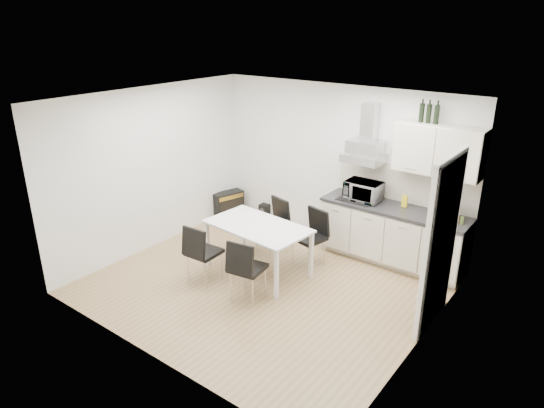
{
  "coord_description": "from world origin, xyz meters",
  "views": [
    {
      "loc": [
        3.72,
        -4.76,
        3.57
      ],
      "look_at": [
        -0.11,
        0.33,
        1.1
      ],
      "focal_mm": 32.0,
      "sensor_mm": 36.0,
      "label": 1
    }
  ],
  "objects_px": {
    "chair_near_left": "(204,253)",
    "floor_speaker": "(264,212)",
    "kitchenette": "(398,213)",
    "chair_near_right": "(248,269)",
    "guitar_amp": "(228,204)",
    "chair_far_right": "(309,239)",
    "chair_far_left": "(271,227)",
    "dining_table": "(258,230)"
  },
  "relations": [
    {
      "from": "chair_near_left",
      "to": "floor_speaker",
      "type": "distance_m",
      "value": 2.45
    },
    {
      "from": "chair_far_left",
      "to": "chair_near_right",
      "type": "height_order",
      "value": "same"
    },
    {
      "from": "chair_far_right",
      "to": "kitchenette",
      "type": "bearing_deg",
      "value": -127.15
    },
    {
      "from": "chair_near_right",
      "to": "floor_speaker",
      "type": "distance_m",
      "value": 2.78
    },
    {
      "from": "chair_near_right",
      "to": "guitar_amp",
      "type": "bearing_deg",
      "value": 128.48
    },
    {
      "from": "kitchenette",
      "to": "chair_near_right",
      "type": "relative_size",
      "value": 2.86
    },
    {
      "from": "kitchenette",
      "to": "chair_near_left",
      "type": "xyz_separation_m",
      "value": [
        -1.94,
        -2.16,
        -0.39
      ]
    },
    {
      "from": "dining_table",
      "to": "floor_speaker",
      "type": "distance_m",
      "value": 2.09
    },
    {
      "from": "chair_far_right",
      "to": "floor_speaker",
      "type": "bearing_deg",
      "value": -19.93
    },
    {
      "from": "chair_far_left",
      "to": "chair_near_right",
      "type": "xyz_separation_m",
      "value": [
        0.59,
        -1.29,
        0.0
      ]
    },
    {
      "from": "chair_far_left",
      "to": "chair_far_right",
      "type": "relative_size",
      "value": 1.0
    },
    {
      "from": "floor_speaker",
      "to": "guitar_amp",
      "type": "bearing_deg",
      "value": -156.67
    },
    {
      "from": "chair_near_right",
      "to": "floor_speaker",
      "type": "relative_size",
      "value": 3.08
    },
    {
      "from": "dining_table",
      "to": "guitar_amp",
      "type": "xyz_separation_m",
      "value": [
        -1.8,
        1.35,
        -0.43
      ]
    },
    {
      "from": "chair_near_right",
      "to": "guitar_amp",
      "type": "relative_size",
      "value": 1.41
    },
    {
      "from": "dining_table",
      "to": "chair_near_left",
      "type": "bearing_deg",
      "value": -118.32
    },
    {
      "from": "chair_far_right",
      "to": "chair_near_right",
      "type": "distance_m",
      "value": 1.28
    },
    {
      "from": "kitchenette",
      "to": "guitar_amp",
      "type": "bearing_deg",
      "value": -177.53
    },
    {
      "from": "kitchenette",
      "to": "chair_near_left",
      "type": "distance_m",
      "value": 2.93
    },
    {
      "from": "kitchenette",
      "to": "chair_near_left",
      "type": "relative_size",
      "value": 2.86
    },
    {
      "from": "chair_near_left",
      "to": "floor_speaker",
      "type": "relative_size",
      "value": 3.08
    },
    {
      "from": "dining_table",
      "to": "chair_near_right",
      "type": "relative_size",
      "value": 1.78
    },
    {
      "from": "guitar_amp",
      "to": "floor_speaker",
      "type": "relative_size",
      "value": 2.18
    },
    {
      "from": "kitchenette",
      "to": "dining_table",
      "type": "bearing_deg",
      "value": -135.15
    },
    {
      "from": "chair_far_right",
      "to": "chair_near_left",
      "type": "xyz_separation_m",
      "value": [
        -0.93,
        -1.29,
        0.0
      ]
    },
    {
      "from": "kitchenette",
      "to": "chair_near_left",
      "type": "bearing_deg",
      "value": -131.93
    },
    {
      "from": "chair_far_right",
      "to": "chair_near_right",
      "type": "bearing_deg",
      "value": 95.63
    },
    {
      "from": "kitchenette",
      "to": "chair_near_left",
      "type": "height_order",
      "value": "kitchenette"
    },
    {
      "from": "dining_table",
      "to": "chair_far_right",
      "type": "height_order",
      "value": "chair_far_right"
    },
    {
      "from": "chair_far_left",
      "to": "chair_far_right",
      "type": "bearing_deg",
      "value": -167.05
    },
    {
      "from": "chair_near_left",
      "to": "floor_speaker",
      "type": "bearing_deg",
      "value": 104.56
    },
    {
      "from": "chair_far_left",
      "to": "chair_far_right",
      "type": "height_order",
      "value": "same"
    },
    {
      "from": "kitchenette",
      "to": "chair_far_right",
      "type": "bearing_deg",
      "value": -139.17
    },
    {
      "from": "kitchenette",
      "to": "guitar_amp",
      "type": "distance_m",
      "value": 3.35
    },
    {
      "from": "guitar_amp",
      "to": "chair_near_right",
      "type": "bearing_deg",
      "value": -26.88
    },
    {
      "from": "kitchenette",
      "to": "chair_far_right",
      "type": "xyz_separation_m",
      "value": [
        -1.0,
        -0.87,
        -0.39
      ]
    },
    {
      "from": "chair_far_right",
      "to": "guitar_amp",
      "type": "xyz_separation_m",
      "value": [
        -2.29,
        0.73,
        -0.2
      ]
    },
    {
      "from": "floor_speaker",
      "to": "chair_far_left",
      "type": "bearing_deg",
      "value": -50.06
    },
    {
      "from": "dining_table",
      "to": "floor_speaker",
      "type": "bearing_deg",
      "value": 130.31
    },
    {
      "from": "kitchenette",
      "to": "chair_far_left",
      "type": "xyz_separation_m",
      "value": [
        -1.73,
        -0.85,
        -0.39
      ]
    },
    {
      "from": "chair_near_right",
      "to": "floor_speaker",
      "type": "height_order",
      "value": "chair_near_right"
    },
    {
      "from": "dining_table",
      "to": "chair_far_left",
      "type": "distance_m",
      "value": 0.72
    }
  ]
}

